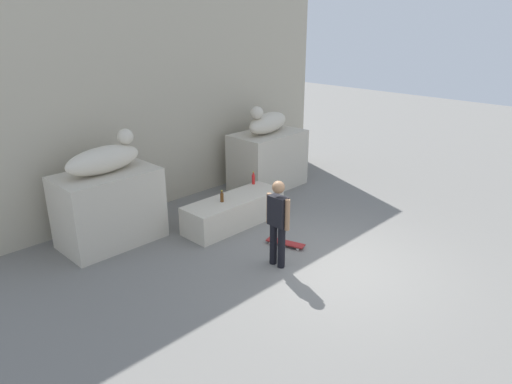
{
  "coord_description": "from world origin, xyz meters",
  "views": [
    {
      "loc": [
        -6.49,
        -4.4,
        4.38
      ],
      "look_at": [
        -0.28,
        1.69,
        1.1
      ],
      "focal_mm": 32.82,
      "sensor_mm": 36.0,
      "label": 1
    }
  ],
  "objects": [
    {
      "name": "bottle_brown",
      "position": [
        -0.33,
        2.66,
        0.74
      ],
      "size": [
        0.08,
        0.08,
        0.26
      ],
      "color": "#593314",
      "rests_on": "ledge_block"
    },
    {
      "name": "facade_wall",
      "position": [
        0.0,
        5.1,
        2.64
      ],
      "size": [
        10.11,
        0.6,
        5.28
      ],
      "primitive_type": "cube",
      "color": "#B7AC95",
      "rests_on": "ground_plane"
    },
    {
      "name": "statue_reclining_left",
      "position": [
        -2.31,
        3.82,
        1.79
      ],
      "size": [
        1.64,
        0.7,
        0.78
      ],
      "rotation": [
        0.0,
        0.0,
        0.09
      ],
      "color": "beige",
      "rests_on": "pedestal_left"
    },
    {
      "name": "pedestal_left",
      "position": [
        -2.34,
        3.82,
        0.75
      ],
      "size": [
        1.97,
        1.2,
        1.5
      ],
      "primitive_type": "cube",
      "color": "beige",
      "rests_on": "ground_plane"
    },
    {
      "name": "skateboard",
      "position": [
        0.01,
        1.14,
        0.06
      ],
      "size": [
        0.43,
        0.82,
        0.08
      ],
      "rotation": [
        0.0,
        0.0,
        1.87
      ],
      "color": "maroon",
      "rests_on": "ground_plane"
    },
    {
      "name": "ground_plane",
      "position": [
        0.0,
        0.0,
        0.0
      ],
      "size": [
        40.0,
        40.0,
        0.0
      ],
      "primitive_type": "plane",
      "color": "slate"
    },
    {
      "name": "bottle_red",
      "position": [
        0.95,
        2.98,
        0.76
      ],
      "size": [
        0.07,
        0.07,
        0.3
      ],
      "color": "red",
      "rests_on": "ledge_block"
    },
    {
      "name": "ledge_block",
      "position": [
        0.0,
        2.65,
        0.32
      ],
      "size": [
        2.4,
        0.82,
        0.63
      ],
      "primitive_type": "cube",
      "color": "beige",
      "rests_on": "ground_plane"
    },
    {
      "name": "pedestal_right",
      "position": [
        2.34,
        3.82,
        0.75
      ],
      "size": [
        1.97,
        1.2,
        1.5
      ],
      "primitive_type": "cube",
      "color": "beige",
      "rests_on": "ground_plane"
    },
    {
      "name": "skater",
      "position": [
        -0.69,
        0.73,
        0.92
      ],
      "size": [
        0.23,
        0.54,
        1.67
      ],
      "rotation": [
        0.0,
        0.0,
        1.56
      ],
      "color": "black",
      "rests_on": "ground_plane"
    },
    {
      "name": "statue_reclining_right",
      "position": [
        2.31,
        3.81,
        1.79
      ],
      "size": [
        1.68,
        0.89,
        0.78
      ],
      "rotation": [
        0.0,
        0.0,
        3.36
      ],
      "color": "beige",
      "rests_on": "pedestal_right"
    }
  ]
}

